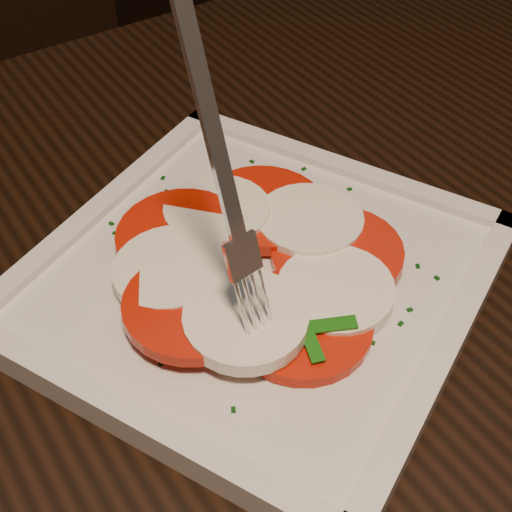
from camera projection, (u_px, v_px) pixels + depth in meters
The scene contains 4 objects.
table at pixel (230, 428), 0.50m from camera, with size 1.25×0.88×0.75m.
plate at pixel (256, 281), 0.45m from camera, with size 0.26×0.26×0.01m, color silver.
caprese_salad at pixel (256, 262), 0.44m from camera, with size 0.20×0.21×0.02m.
fork at pixel (214, 169), 0.35m from camera, with size 0.02×0.06×0.17m, color white, non-canonical shape.
Camera 1 is at (-0.39, -0.33, 1.09)m, focal length 50.00 mm.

